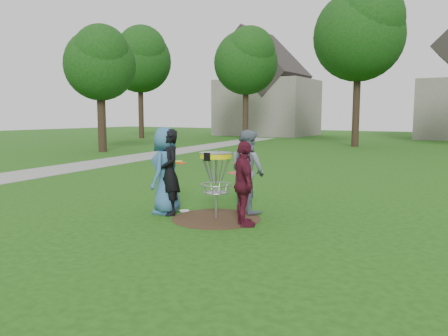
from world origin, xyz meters
The scene contains 11 objects.
ground centered at (0.00, 0.00, 0.00)m, with size 100.00×100.00×0.00m, color #19470F.
dirt_patch centered at (0.00, 0.00, 0.00)m, with size 1.80×1.80×0.01m, color #47331E.
concrete_path centered at (-10.00, 8.00, 0.01)m, with size 2.20×40.00×0.02m, color #9E9E99.
player_blue centered at (-1.18, -0.12, 0.92)m, with size 0.90×0.58×1.83m, color #33638C.
player_black centered at (-1.04, -0.19, 0.90)m, with size 0.65×0.43×1.80m, color black.
player_grey centered at (0.24, 0.87, 0.88)m, with size 0.86×0.67×1.77m, color slate.
player_maroon centered at (0.76, -0.22, 0.80)m, with size 0.94×0.39×1.60m, color #531324.
disc_on_grass centered at (-0.96, 0.21, 0.01)m, with size 0.22×0.22×0.02m, color silver.
disc_golf_basket centered at (0.00, 0.00, 1.02)m, with size 0.66×0.67×1.38m.
held_discs centered at (-0.25, 0.06, 1.07)m, with size 1.61×0.97×0.16m.
tree_row centered at (0.44, 20.67, 6.21)m, with size 51.20×17.42×9.90m.
Camera 1 is at (4.66, -7.26, 2.09)m, focal length 35.00 mm.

